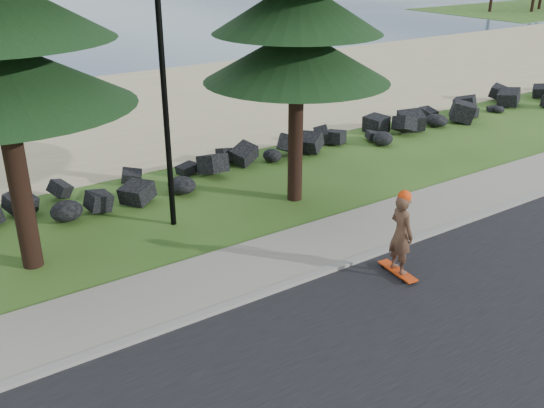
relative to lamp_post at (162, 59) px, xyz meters
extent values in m
plane|color=#2B5119|center=(0.00, -3.20, -4.13)|extent=(160.00, 160.00, 0.00)
cube|color=black|center=(0.00, -7.70, -4.12)|extent=(160.00, 7.00, 0.02)
cube|color=gray|center=(0.00, -4.10, -4.08)|extent=(160.00, 0.20, 0.10)
cube|color=gray|center=(0.00, -3.00, -4.09)|extent=(160.00, 2.00, 0.08)
cube|color=tan|center=(0.00, 11.30, -4.13)|extent=(160.00, 15.00, 0.01)
cylinder|color=black|center=(0.00, 0.00, -0.13)|extent=(0.14, 0.14, 8.00)
cube|color=red|center=(2.88, -5.03, -4.03)|extent=(0.36, 1.07, 0.03)
imported|color=brown|center=(2.88, -5.03, -3.14)|extent=(0.48, 0.68, 1.75)
sphere|color=#EC3C0D|center=(2.88, -5.03, -2.30)|extent=(0.28, 0.28, 0.28)
camera|label=1|loc=(-5.68, -12.91, 2.48)|focal=40.00mm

